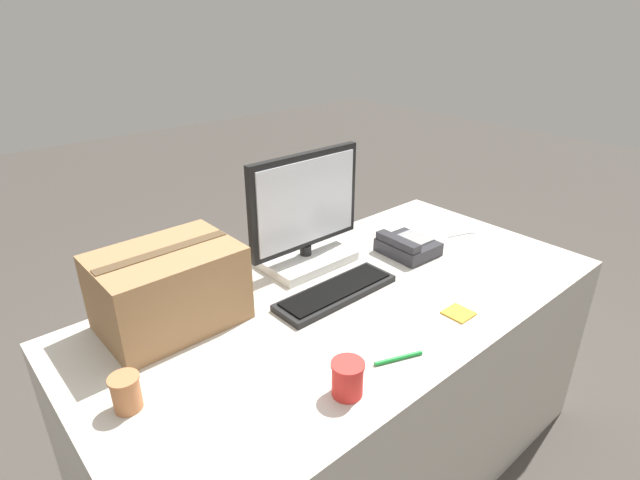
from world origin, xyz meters
TOP-DOWN VIEW (x-y plane):
  - ground_plane at (0.00, 0.00)m, footprint 12.00×12.00m
  - office_desk at (0.00, 0.00)m, footprint 1.80×0.90m
  - monitor at (0.05, 0.29)m, footprint 0.48×0.23m
  - keyboard at (-0.03, 0.04)m, footprint 0.45×0.15m
  - desk_phone at (0.39, 0.09)m, footprint 0.19×0.21m
  - paper_cup_left at (-0.76, -0.01)m, footprint 0.07×0.07m
  - paper_cup_right at (-0.33, -0.32)m, footprint 0.09×0.09m
  - spoon at (0.73, 0.04)m, footprint 0.14×0.06m
  - cardboard_box at (-0.51, 0.26)m, footprint 0.41×0.29m
  - pen_marker at (-0.13, -0.32)m, footprint 0.14×0.06m
  - sticky_note_pad at (0.19, -0.30)m, footprint 0.08×0.08m

SIDE VIEW (x-z plane):
  - ground_plane at x=0.00m, z-range 0.00..0.00m
  - office_desk at x=0.00m, z-range 0.00..0.75m
  - spoon at x=0.73m, z-range 0.75..0.76m
  - sticky_note_pad at x=0.19m, z-range 0.75..0.76m
  - pen_marker at x=-0.13m, z-range 0.75..0.77m
  - keyboard at x=-0.03m, z-range 0.75..0.78m
  - desk_phone at x=0.39m, z-range 0.74..0.83m
  - paper_cup_left at x=-0.76m, z-range 0.75..0.85m
  - paper_cup_right at x=-0.33m, z-range 0.75..0.85m
  - cardboard_box at x=-0.51m, z-range 0.75..1.00m
  - monitor at x=0.05m, z-range 0.71..1.14m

